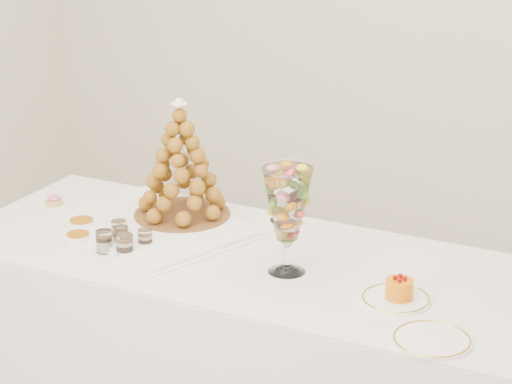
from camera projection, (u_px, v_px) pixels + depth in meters
The scene contains 15 objects.
buffet_table at pixel (244, 356), 3.29m from camera, with size 1.96×0.88×0.73m.
lace_tray at pixel (153, 225), 3.36m from camera, with size 0.62×0.46×0.02m, color white.
macaron_vase at pixel (287, 205), 2.97m from camera, with size 0.15×0.15×0.33m.
cake_plate at pixel (396, 299), 2.85m from camera, with size 0.20×0.20×0.01m, color white.
spare_plate at pixel (432, 340), 2.63m from camera, with size 0.21×0.21×0.01m, color white.
pink_tart at pixel (54, 200), 3.57m from camera, with size 0.06×0.06×0.04m.
verrine_a at pixel (119, 231), 3.26m from camera, with size 0.05×0.05×0.07m, color white.
verrine_b at pixel (121, 237), 3.21m from camera, with size 0.05×0.05×0.07m, color white.
verrine_c at pixel (145, 239), 3.20m from camera, with size 0.05×0.05×0.06m, color white.
verrine_d at pixel (104, 241), 3.17m from camera, with size 0.05×0.05×0.07m, color white.
verrine_e at pixel (125, 246), 3.14m from camera, with size 0.05×0.05×0.07m, color white.
ramekin_back at pixel (82, 224), 3.36m from camera, with size 0.09×0.09×0.03m, color white.
ramekin_front at pixel (78, 238), 3.25m from camera, with size 0.08×0.08×0.03m, color white.
croquembouche at pixel (181, 159), 3.36m from camera, with size 0.33×0.33×0.41m.
mousse_cake at pixel (399, 289), 2.84m from camera, with size 0.08×0.08×0.07m.
Camera 1 is at (1.45, -2.27, 2.01)m, focal length 70.00 mm.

